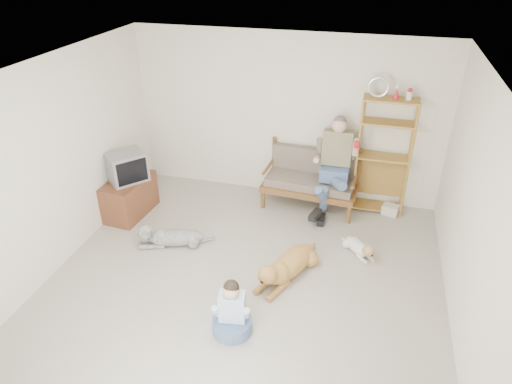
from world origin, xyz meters
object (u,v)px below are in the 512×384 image
(etagere, at_px, (383,156))
(golden_retriever, at_px, (286,267))
(loveseat, at_px, (311,178))
(tv_stand, at_px, (129,197))

(etagere, bearing_deg, golden_retriever, -117.64)
(loveseat, distance_m, golden_retriever, 1.95)
(tv_stand, height_order, golden_retriever, tv_stand)
(loveseat, height_order, tv_stand, loveseat)
(loveseat, bearing_deg, tv_stand, -155.02)
(loveseat, distance_m, tv_stand, 2.92)
(loveseat, relative_size, tv_stand, 1.64)
(etagere, height_order, tv_stand, etagere)
(etagere, bearing_deg, tv_stand, -163.20)
(golden_retriever, bearing_deg, loveseat, 113.76)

